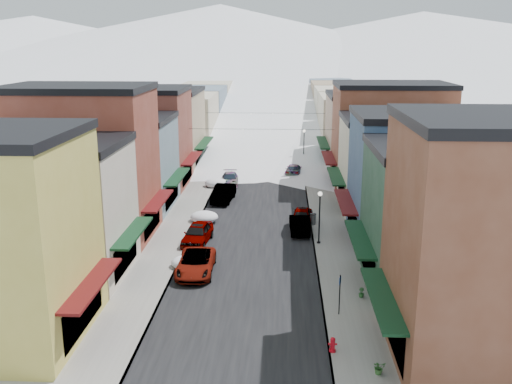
# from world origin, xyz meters

# --- Properties ---
(ground) EXTENTS (600.00, 600.00, 0.00)m
(ground) POSITION_xyz_m (0.00, 0.00, 0.00)
(ground) COLOR gray
(ground) RESTS_ON ground
(road) EXTENTS (10.00, 160.00, 0.01)m
(road) POSITION_xyz_m (0.00, 60.00, 0.01)
(road) COLOR black
(road) RESTS_ON ground
(sidewalk_left) EXTENTS (3.20, 160.00, 0.15)m
(sidewalk_left) POSITION_xyz_m (-6.60, 60.00, 0.07)
(sidewalk_left) COLOR gray
(sidewalk_left) RESTS_ON ground
(sidewalk_right) EXTENTS (3.20, 160.00, 0.15)m
(sidewalk_right) POSITION_xyz_m (6.60, 60.00, 0.07)
(sidewalk_right) COLOR gray
(sidewalk_right) RESTS_ON ground
(curb_left) EXTENTS (0.10, 160.00, 0.15)m
(curb_left) POSITION_xyz_m (-5.05, 60.00, 0.07)
(curb_left) COLOR slate
(curb_left) RESTS_ON ground
(curb_right) EXTENTS (0.10, 160.00, 0.15)m
(curb_right) POSITION_xyz_m (5.05, 60.00, 0.07)
(curb_right) COLOR slate
(curb_right) RESTS_ON ground
(bldg_l_cream) EXTENTS (11.30, 8.20, 9.50)m
(bldg_l_cream) POSITION_xyz_m (-13.19, 12.50, 4.76)
(bldg_l_cream) COLOR beige
(bldg_l_cream) RESTS_ON ground
(bldg_l_brick_near) EXTENTS (12.30, 8.20, 12.50)m
(bldg_l_brick_near) POSITION_xyz_m (-13.69, 20.50, 6.26)
(bldg_l_brick_near) COLOR brown
(bldg_l_brick_near) RESTS_ON ground
(bldg_l_grayblue) EXTENTS (11.30, 9.20, 9.00)m
(bldg_l_grayblue) POSITION_xyz_m (-13.19, 29.00, 4.51)
(bldg_l_grayblue) COLOR slate
(bldg_l_grayblue) RESTS_ON ground
(bldg_l_brick_far) EXTENTS (13.30, 9.20, 11.00)m
(bldg_l_brick_far) POSITION_xyz_m (-14.19, 38.00, 5.51)
(bldg_l_brick_far) COLOR brown
(bldg_l_brick_far) RESTS_ON ground
(bldg_l_tan) EXTENTS (11.30, 11.20, 10.00)m
(bldg_l_tan) POSITION_xyz_m (-13.19, 48.00, 5.01)
(bldg_l_tan) COLOR tan
(bldg_l_tan) RESTS_ON ground
(bldg_r_brick_near) EXTENTS (12.30, 9.20, 12.50)m
(bldg_r_brick_near) POSITION_xyz_m (13.69, 3.00, 6.26)
(bldg_r_brick_near) COLOR brown
(bldg_r_brick_near) RESTS_ON ground
(bldg_r_green) EXTENTS (11.30, 9.20, 9.50)m
(bldg_r_green) POSITION_xyz_m (13.19, 12.00, 4.76)
(bldg_r_green) COLOR #21442F
(bldg_r_green) RESTS_ON ground
(bldg_r_blue) EXTENTS (11.30, 9.20, 10.50)m
(bldg_r_blue) POSITION_xyz_m (13.19, 21.00, 5.26)
(bldg_r_blue) COLOR #335074
(bldg_r_blue) RESTS_ON ground
(bldg_r_cream) EXTENTS (12.30, 9.20, 9.00)m
(bldg_r_cream) POSITION_xyz_m (13.69, 30.00, 4.51)
(bldg_r_cream) COLOR beige
(bldg_r_cream) RESTS_ON ground
(bldg_r_brick_far) EXTENTS (13.30, 9.20, 11.50)m
(bldg_r_brick_far) POSITION_xyz_m (14.19, 39.00, 5.76)
(bldg_r_brick_far) COLOR brown
(bldg_r_brick_far) RESTS_ON ground
(bldg_r_tan) EXTENTS (11.30, 11.20, 9.50)m
(bldg_r_tan) POSITION_xyz_m (13.19, 49.00, 4.76)
(bldg_r_tan) COLOR #9E8067
(bldg_r_tan) RESTS_ON ground
(distant_blocks) EXTENTS (34.00, 55.00, 8.00)m
(distant_blocks) POSITION_xyz_m (0.00, 83.00, 4.00)
(distant_blocks) COLOR gray
(distant_blocks) RESTS_ON ground
(mountain_ridge) EXTENTS (670.00, 340.00, 34.00)m
(mountain_ridge) POSITION_xyz_m (-19.47, 277.18, 14.36)
(mountain_ridge) COLOR silver
(mountain_ridge) RESTS_ON ground
(overhead_cables) EXTENTS (16.40, 15.04, 0.04)m
(overhead_cables) POSITION_xyz_m (0.00, 47.50, 6.20)
(overhead_cables) COLOR black
(overhead_cables) RESTS_ON ground
(car_white_suv) EXTENTS (2.63, 5.45, 1.50)m
(car_white_suv) POSITION_xyz_m (-3.50, 13.27, 0.75)
(car_white_suv) COLOR white
(car_white_suv) RESTS_ON ground
(car_silver_sedan) EXTENTS (2.38, 4.91, 1.62)m
(car_silver_sedan) POSITION_xyz_m (-4.30, 19.42, 0.81)
(car_silver_sedan) COLOR #9FA3A7
(car_silver_sedan) RESTS_ON ground
(car_dark_hatch) EXTENTS (2.24, 5.23, 1.68)m
(car_dark_hatch) POSITION_xyz_m (-3.50, 31.91, 0.84)
(car_dark_hatch) COLOR black
(car_dark_hatch) RESTS_ON ground
(car_silver_wagon) EXTENTS (2.20, 4.72, 1.33)m
(car_silver_wagon) POSITION_xyz_m (-3.50, 38.90, 0.67)
(car_silver_wagon) COLOR gray
(car_silver_wagon) RESTS_ON ground
(car_green_sedan) EXTENTS (1.76, 4.65, 1.52)m
(car_green_sedan) POSITION_xyz_m (3.98, 22.57, 0.76)
(car_green_sedan) COLOR black
(car_green_sedan) RESTS_ON ground
(car_gray_suv) EXTENTS (2.16, 4.41, 1.45)m
(car_gray_suv) POSITION_xyz_m (4.30, 25.43, 0.72)
(car_gray_suv) COLOR #9DA0A5
(car_gray_suv) RESTS_ON ground
(car_black_sedan) EXTENTS (2.39, 4.78, 1.33)m
(car_black_sedan) POSITION_xyz_m (3.83, 44.15, 0.67)
(car_black_sedan) COLOR black
(car_black_sedan) RESTS_ON ground
(car_lane_silver) EXTENTS (1.61, 3.94, 1.34)m
(car_lane_silver) POSITION_xyz_m (-1.11, 54.15, 0.67)
(car_lane_silver) COLOR #9A9DA2
(car_lane_silver) RESTS_ON ground
(car_lane_white) EXTENTS (2.63, 5.46, 1.50)m
(car_lane_white) POSITION_xyz_m (0.60, 61.05, 0.75)
(car_lane_white) COLOR silver
(car_lane_white) RESTS_ON ground
(fire_hydrant) EXTENTS (0.47, 0.35, 0.80)m
(fire_hydrant) POSITION_xyz_m (5.20, 2.97, 0.52)
(fire_hydrant) COLOR red
(fire_hydrant) RESTS_ON sidewalk_right
(parking_sign) EXTENTS (0.15, 0.32, 2.48)m
(parking_sign) POSITION_xyz_m (5.92, 7.19, 1.60)
(parking_sign) COLOR black
(parking_sign) RESTS_ON sidewalk_right
(trash_can) EXTENTS (0.57, 0.57, 0.96)m
(trash_can) POSITION_xyz_m (5.20, 24.36, 0.64)
(trash_can) COLOR slate
(trash_can) RESTS_ON sidewalk_right
(streetlamp_near) EXTENTS (0.35, 0.35, 4.25)m
(streetlamp_near) POSITION_xyz_m (5.44, 19.51, 2.83)
(streetlamp_near) COLOR black
(streetlamp_near) RESTS_ON sidewalk_right
(streetlamp_far) EXTENTS (0.38, 0.38, 4.51)m
(streetlamp_far) POSITION_xyz_m (5.20, 50.24, 2.99)
(streetlamp_far) COLOR black
(streetlamp_far) RESTS_ON sidewalk_right
(planter_near) EXTENTS (0.75, 0.70, 0.66)m
(planter_near) POSITION_xyz_m (7.27, 1.00, 0.48)
(planter_near) COLOR #386C30
(planter_near) RESTS_ON sidewalk_right
(planter_far) EXTENTS (0.42, 0.42, 0.62)m
(planter_far) POSITION_xyz_m (7.54, 9.58, 0.46)
(planter_far) COLOR #2B5E2B
(planter_far) RESTS_ON sidewalk_right
(snow_pile_near) EXTENTS (2.18, 2.54, 0.92)m
(snow_pile_near) POSITION_xyz_m (-4.28, 14.17, 0.44)
(snow_pile_near) COLOR white
(snow_pile_near) RESTS_ON ground
(snow_pile_mid) EXTENTS (2.50, 2.74, 1.06)m
(snow_pile_mid) POSITION_xyz_m (-4.47, 24.87, 0.51)
(snow_pile_mid) COLOR white
(snow_pile_mid) RESTS_ON ground
(snow_pile_far) EXTENTS (2.54, 2.76, 1.07)m
(snow_pile_far) POSITION_xyz_m (-4.88, 37.52, 0.51)
(snow_pile_far) COLOR white
(snow_pile_far) RESTS_ON ground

